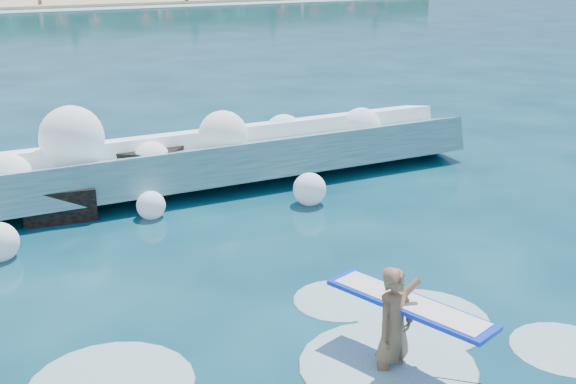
# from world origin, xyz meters

# --- Properties ---
(ground) EXTENTS (200.00, 200.00, 0.00)m
(ground) POSITION_xyz_m (0.00, 0.00, 0.00)
(ground) COLOR #072E3F
(ground) RESTS_ON ground
(breaking_wave) EXTENTS (19.26, 2.94, 1.66)m
(breaking_wave) POSITION_xyz_m (-0.64, 6.97, 0.58)
(breaking_wave) COLOR teal
(breaking_wave) RESTS_ON ground
(rock_cluster) EXTENTS (8.14, 3.05, 1.25)m
(rock_cluster) POSITION_xyz_m (-2.81, 6.81, 0.40)
(rock_cluster) COLOR black
(rock_cluster) RESTS_ON ground
(surfer_with_board) EXTENTS (1.43, 3.08, 1.96)m
(surfer_with_board) POSITION_xyz_m (0.82, -2.85, 0.72)
(surfer_with_board) COLOR #8F6342
(surfer_with_board) RESTS_ON ground
(wave_spray) EXTENTS (15.33, 4.43, 2.42)m
(wave_spray) POSITION_xyz_m (-1.55, 6.89, 1.12)
(wave_spray) COLOR white
(wave_spray) RESTS_ON ground
(surf_foam) EXTENTS (8.63, 5.20, 0.14)m
(surf_foam) POSITION_xyz_m (0.07, -2.36, 0.00)
(surf_foam) COLOR silver
(surf_foam) RESTS_ON ground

